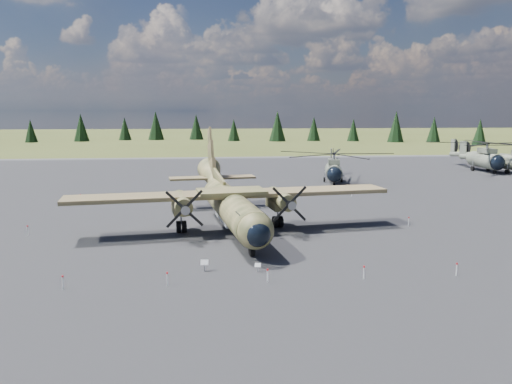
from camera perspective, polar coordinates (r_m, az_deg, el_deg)
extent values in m
plane|color=#515927|center=(43.51, -3.51, -4.43)|extent=(500.00, 500.00, 0.00)
cube|color=#545459|center=(53.27, -3.95, -1.89)|extent=(120.00, 120.00, 0.04)
cylinder|color=#383E22|center=(42.36, -2.71, -1.78)|extent=(4.85, 17.26, 2.65)
sphere|color=#383E22|center=(34.20, -0.07, -4.45)|extent=(2.92, 2.92, 2.60)
sphere|color=black|center=(33.72, 0.13, -4.74)|extent=(2.14, 2.14, 1.91)
cube|color=black|center=(35.48, -0.63, -2.77)|extent=(2.08, 1.75, 0.52)
cone|color=#383E22|center=(53.09, -4.94, 1.53)|extent=(3.43, 6.80, 3.99)
cube|color=#A1A4A7|center=(43.49, -2.93, -2.96)|extent=(2.52, 5.87, 0.47)
cube|color=#30341B|center=(42.62, -2.84, -0.23)|extent=(27.68, 6.77, 0.33)
cube|color=#383E22|center=(42.59, -2.84, 0.05)|extent=(6.08, 4.12, 0.33)
cylinder|color=#383E22|center=(41.88, -8.51, -1.21)|extent=(2.05, 5.07, 1.42)
cube|color=#383E22|center=(42.74, -8.57, -1.85)|extent=(1.83, 3.38, 0.76)
cone|color=gray|center=(38.87, -8.12, -2.02)|extent=(0.83, 0.94, 0.72)
cylinder|color=black|center=(43.08, -8.52, -3.95)|extent=(0.96, 1.14, 1.04)
cylinder|color=#383E22|center=(43.40, 2.78, -0.75)|extent=(2.05, 5.07, 1.42)
cube|color=#383E22|center=(44.23, 2.51, -1.37)|extent=(1.83, 3.38, 0.76)
cone|color=gray|center=(40.50, 3.99, -1.49)|extent=(0.83, 0.94, 0.72)
cylinder|color=black|center=(44.55, 2.49, -3.41)|extent=(0.96, 1.14, 1.04)
cube|color=#383E22|center=(49.48, -4.34, 1.64)|extent=(1.19, 7.13, 1.59)
cube|color=#30341B|center=(53.55, -5.01, 1.65)|extent=(9.29, 3.25, 0.21)
cylinder|color=gray|center=(35.51, -0.49, -5.55)|extent=(0.15, 0.15, 0.85)
cylinder|color=black|center=(35.69, -0.49, -6.62)|extent=(0.44, 0.92, 0.89)
cylinder|color=slate|center=(72.41, 8.85, 2.34)|extent=(3.64, 6.94, 2.29)
sphere|color=black|center=(69.14, 8.96, 1.97)|extent=(2.51, 2.51, 2.11)
sphere|color=slate|center=(75.68, 8.75, 2.64)|extent=(2.51, 2.51, 2.11)
cube|color=slate|center=(71.88, 8.89, 3.47)|extent=(2.14, 3.20, 0.69)
cylinder|color=gray|center=(71.82, 8.90, 4.01)|extent=(0.39, 0.39, 0.92)
cylinder|color=slate|center=(79.06, 8.65, 3.15)|extent=(2.41, 7.81, 1.31)
cube|color=slate|center=(82.37, 8.59, 4.20)|extent=(0.47, 1.30, 2.20)
cylinder|color=black|center=(82.38, 8.81, 4.19)|extent=(0.56, 2.34, 2.38)
cylinder|color=black|center=(69.86, 8.91, 0.99)|extent=(0.38, 0.66, 0.62)
cylinder|color=black|center=(73.62, 7.82, 1.43)|extent=(0.42, 0.78, 0.73)
cylinder|color=gray|center=(73.56, 7.83, 1.81)|extent=(0.15, 0.15, 1.33)
cylinder|color=black|center=(73.73, 9.75, 1.40)|extent=(0.42, 0.78, 0.73)
cylinder|color=gray|center=(73.66, 9.76, 1.77)|extent=(0.15, 0.15, 1.33)
cylinder|color=slate|center=(93.56, 24.70, 3.30)|extent=(2.74, 7.60, 2.63)
sphere|color=black|center=(90.32, 25.87, 3.00)|extent=(2.45, 2.45, 2.42)
sphere|color=slate|center=(96.85, 23.60, 3.55)|extent=(2.45, 2.45, 2.42)
cube|color=slate|center=(93.06, 24.90, 4.30)|extent=(1.84, 3.39, 0.79)
cylinder|color=gray|center=(93.01, 24.93, 4.78)|extent=(0.38, 0.38, 1.05)
cylinder|color=slate|center=(100.29, 22.55, 4.00)|extent=(1.02, 8.98, 1.50)
cube|color=slate|center=(103.69, 21.60, 4.93)|extent=(0.25, 1.47, 2.52)
cylinder|color=black|center=(103.86, 21.78, 4.93)|extent=(0.10, 2.73, 2.73)
cylinder|color=black|center=(91.00, 25.61, 2.13)|extent=(0.30, 0.72, 0.71)
cylinder|color=black|center=(94.12, 23.51, 2.48)|extent=(0.33, 0.84, 0.84)
cylinder|color=gray|center=(94.06, 23.53, 2.81)|extent=(0.15, 0.15, 1.52)
cylinder|color=black|center=(95.50, 25.01, 2.47)|extent=(0.33, 0.84, 0.84)
cylinder|color=gray|center=(95.44, 25.03, 2.79)|extent=(0.15, 0.15, 1.52)
sphere|color=slate|center=(94.23, 26.14, 3.22)|extent=(3.08, 3.08, 2.38)
cylinder|color=slate|center=(96.57, 24.32, 3.69)|extent=(4.01, 8.56, 1.48)
cube|color=slate|center=(98.94, 22.62, 4.67)|extent=(0.74, 1.43, 2.49)
cylinder|color=black|center=(99.22, 22.75, 4.67)|extent=(1.03, 2.53, 2.69)
cylinder|color=black|center=(91.79, 26.78, 2.09)|extent=(0.59, 0.89, 0.83)
cylinder|color=gray|center=(91.73, 26.80, 2.43)|extent=(0.19, 0.19, 1.50)
cube|color=gray|center=(32.86, -5.91, -8.47)|extent=(0.10, 0.10, 0.62)
cube|color=white|center=(32.72, -5.91, -8.00)|extent=(0.51, 0.25, 0.35)
cube|color=gray|center=(32.56, 0.19, -8.72)|extent=(0.08, 0.08, 0.48)
cube|color=white|center=(32.45, 0.20, -8.35)|extent=(0.41, 0.26, 0.27)
cylinder|color=white|center=(31.53, -21.19, -9.67)|extent=(0.07, 0.07, 0.80)
cylinder|color=red|center=(31.40, -21.23, -8.98)|extent=(0.12, 0.12, 0.10)
cylinder|color=white|center=(30.49, -10.09, -9.81)|extent=(0.07, 0.07, 0.80)
cylinder|color=red|center=(30.36, -10.12, -9.10)|extent=(0.12, 0.12, 0.10)
cylinder|color=white|center=(30.61, 1.34, -9.59)|extent=(0.07, 0.07, 0.80)
cylinder|color=red|center=(30.49, 1.34, -8.88)|extent=(0.12, 0.12, 0.10)
cylinder|color=white|center=(31.89, 12.23, -9.02)|extent=(0.07, 0.07, 0.80)
cylinder|color=red|center=(31.76, 12.26, -8.34)|extent=(0.12, 0.12, 0.10)
cylinder|color=white|center=(34.18, 21.94, -8.25)|extent=(0.07, 0.07, 0.80)
cylinder|color=red|center=(34.07, 21.99, -7.60)|extent=(0.12, 0.12, 0.10)
cylinder|color=white|center=(60.80, -19.40, -0.63)|extent=(0.07, 0.07, 0.80)
cylinder|color=red|center=(60.73, -19.42, -0.26)|extent=(0.12, 0.12, 0.10)
cylinder|color=white|center=(59.42, -11.88, -0.52)|extent=(0.07, 0.07, 0.80)
cylinder|color=red|center=(59.35, -11.89, -0.14)|extent=(0.12, 0.12, 0.10)
cylinder|color=white|center=(59.10, -4.15, -0.39)|extent=(0.07, 0.07, 0.80)
cylinder|color=red|center=(59.03, -4.15, -0.01)|extent=(0.12, 0.12, 0.10)
cylinder|color=white|center=(59.86, 3.53, -0.26)|extent=(0.07, 0.07, 0.80)
cylinder|color=red|center=(59.79, 3.53, 0.12)|extent=(0.12, 0.12, 0.10)
cylinder|color=white|center=(61.65, 10.89, -0.13)|extent=(0.07, 0.07, 0.80)
cylinder|color=red|center=(61.59, 10.90, 0.23)|extent=(0.12, 0.12, 0.10)
cylinder|color=white|center=(45.86, -24.63, -4.05)|extent=(0.07, 0.07, 0.80)
cylinder|color=red|center=(45.78, -24.67, -3.56)|extent=(0.12, 0.12, 0.10)
cylinder|color=white|center=(47.02, 17.05, -3.29)|extent=(0.07, 0.07, 0.80)
cylinder|color=red|center=(46.94, 17.07, -2.81)|extent=(0.12, 0.12, 0.10)
cone|color=black|center=(166.43, 24.20, 6.27)|extent=(4.41, 4.41, 7.87)
cone|color=black|center=(176.68, 19.66, 6.76)|extent=(4.70, 4.70, 8.39)
cone|color=black|center=(173.75, 15.70, 7.22)|extent=(5.73, 5.73, 10.24)
cone|color=black|center=(175.96, 11.06, 6.99)|extent=(4.27, 4.27, 7.62)
cone|color=black|center=(175.04, 6.62, 7.20)|extent=(4.66, 4.66, 8.32)
cone|color=black|center=(172.17, 2.46, 7.55)|extent=(5.76, 5.76, 10.29)
cone|color=black|center=(173.57, -2.56, 7.10)|extent=(4.21, 4.21, 7.52)
cone|color=black|center=(183.64, -6.85, 7.41)|extent=(5.10, 5.10, 9.11)
cone|color=black|center=(183.89, -11.38, 7.47)|extent=(5.70, 5.70, 10.17)
cone|color=black|center=(184.50, -14.77, 7.02)|extent=(4.52, 4.52, 8.08)
cone|color=black|center=(181.15, -19.37, 6.98)|extent=(5.27, 5.27, 9.41)
cone|color=black|center=(181.75, -24.35, 6.40)|extent=(4.23, 4.23, 7.55)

